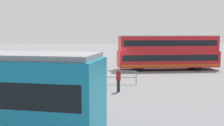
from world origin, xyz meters
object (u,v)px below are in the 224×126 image
at_px(pedestrian_near_railing, 67,68).
at_px(pedestrian_crossing, 118,79).
at_px(info_sign, 30,62).
at_px(double_decker_bus, 168,52).

distance_m(pedestrian_near_railing, pedestrian_crossing, 6.23).
distance_m(pedestrian_near_railing, info_sign, 3.19).
distance_m(double_decker_bus, pedestrian_crossing, 12.76).
xyz_separation_m(double_decker_bus, info_sign, (12.59, 8.41, -0.21)).
relative_size(double_decker_bus, pedestrian_near_railing, 6.18).
bearing_deg(pedestrian_crossing, double_decker_bus, -116.46).
bearing_deg(info_sign, pedestrian_near_railing, -149.41).
relative_size(pedestrian_near_railing, info_sign, 0.73).
xyz_separation_m(pedestrian_near_railing, pedestrian_crossing, (-4.24, 4.57, -0.11)).
xyz_separation_m(double_decker_bus, pedestrian_near_railing, (9.91, 6.82, -0.89)).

